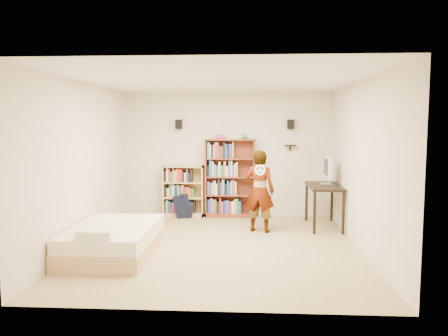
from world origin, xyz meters
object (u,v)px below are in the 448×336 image
at_px(person, 260,191).
at_px(computer_desk, 324,206).
at_px(tall_bookshelf, 230,178).
at_px(low_bookshelf, 183,191).
at_px(daybed, 113,236).

bearing_deg(person, computer_desk, -145.72).
distance_m(computer_desk, person, 1.38).
bearing_deg(tall_bookshelf, low_bookshelf, -179.41).
xyz_separation_m(tall_bookshelf, daybed, (-1.67, -2.86, -0.56)).
distance_m(tall_bookshelf, daybed, 3.36).
xyz_separation_m(low_bookshelf, daybed, (-0.66, -2.85, -0.27)).
xyz_separation_m(tall_bookshelf, computer_desk, (1.87, -0.87, -0.43)).
xyz_separation_m(low_bookshelf, computer_desk, (2.88, -0.86, -0.14)).
relative_size(daybed, person, 1.24).
height_order(daybed, person, person).
relative_size(tall_bookshelf, person, 1.10).
distance_m(tall_bookshelf, computer_desk, 2.10).
bearing_deg(daybed, low_bookshelf, 76.92).
bearing_deg(low_bookshelf, computer_desk, -16.63).
bearing_deg(low_bookshelf, person, -38.64).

